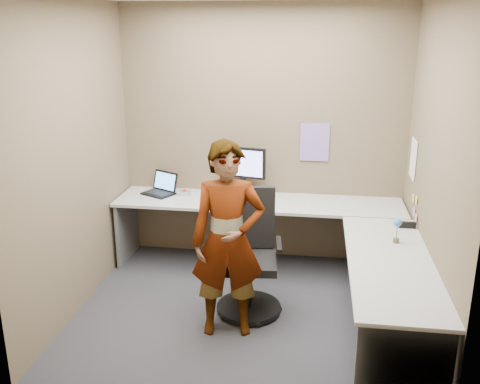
% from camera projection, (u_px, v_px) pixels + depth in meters
% --- Properties ---
extents(ground, '(3.00, 3.00, 0.00)m').
position_uv_depth(ground, '(245.00, 311.00, 4.82)').
color(ground, '#2A2A30').
rests_on(ground, ground).
extents(wall_back, '(3.00, 0.00, 3.00)m').
position_uv_depth(wall_back, '(262.00, 136.00, 5.64)').
color(wall_back, brown).
rests_on(wall_back, ground).
extents(wall_right, '(0.00, 2.70, 2.70)m').
position_uv_depth(wall_right, '(434.00, 174.00, 4.21)').
color(wall_right, brown).
rests_on(wall_right, ground).
extents(wall_left, '(0.00, 2.70, 2.70)m').
position_uv_depth(wall_left, '(74.00, 160.00, 4.62)').
color(wall_left, brown).
rests_on(wall_left, ground).
extents(desk, '(2.98, 2.58, 0.73)m').
position_uv_depth(desk, '(298.00, 238.00, 4.95)').
color(desk, silver).
rests_on(desk, ground).
extents(paper_ream, '(0.35, 0.28, 0.06)m').
position_uv_depth(paper_ream, '(243.00, 193.00, 5.67)').
color(paper_ream, red).
rests_on(paper_ream, desk).
extents(monitor, '(0.48, 0.18, 0.46)m').
position_uv_depth(monitor, '(243.00, 165.00, 5.60)').
color(monitor, black).
rests_on(monitor, paper_ream).
extents(laptop, '(0.41, 0.38, 0.23)m').
position_uv_depth(laptop, '(161.00, 188.00, 5.75)').
color(laptop, black).
rests_on(laptop, desk).
extents(trackball_mouse, '(0.12, 0.08, 0.07)m').
position_uv_depth(trackball_mouse, '(185.00, 193.00, 5.70)').
color(trackball_mouse, '#B7B7BC').
rests_on(trackball_mouse, desk).
extents(origami, '(0.10, 0.10, 0.06)m').
position_uv_depth(origami, '(236.00, 204.00, 5.33)').
color(origami, white).
rests_on(origami, desk).
extents(stapler, '(0.15, 0.04, 0.05)m').
position_uv_depth(stapler, '(407.00, 225.00, 4.79)').
color(stapler, black).
rests_on(stapler, desk).
extents(flower, '(0.07, 0.07, 0.22)m').
position_uv_depth(flower, '(397.00, 227.00, 4.43)').
color(flower, brown).
rests_on(flower, desk).
extents(calendar_purple, '(0.30, 0.01, 0.40)m').
position_uv_depth(calendar_purple, '(315.00, 142.00, 5.57)').
color(calendar_purple, '#846BB7').
rests_on(calendar_purple, wall_back).
extents(calendar_white, '(0.01, 0.28, 0.38)m').
position_uv_depth(calendar_white, '(413.00, 159.00, 5.09)').
color(calendar_white, white).
rests_on(calendar_white, wall_right).
extents(sticky_note_a, '(0.01, 0.07, 0.07)m').
position_uv_depth(sticky_note_a, '(416.00, 200.00, 4.85)').
color(sticky_note_a, '#F2E059').
rests_on(sticky_note_a, wall_right).
extents(sticky_note_b, '(0.01, 0.07, 0.07)m').
position_uv_depth(sticky_note_b, '(414.00, 212.00, 4.93)').
color(sticky_note_b, pink).
rests_on(sticky_note_b, wall_right).
extents(sticky_note_c, '(0.01, 0.07, 0.07)m').
position_uv_depth(sticky_note_c, '(416.00, 218.00, 4.83)').
color(sticky_note_c, pink).
rests_on(sticky_note_c, wall_right).
extents(sticky_note_d, '(0.01, 0.07, 0.07)m').
position_uv_depth(sticky_note_d, '(413.00, 198.00, 5.00)').
color(sticky_note_d, '#F2E059').
rests_on(sticky_note_d, wall_right).
extents(office_chair, '(0.59, 0.58, 1.09)m').
position_uv_depth(office_chair, '(249.00, 263.00, 4.75)').
color(office_chair, black).
rests_on(office_chair, ground).
extents(person, '(0.65, 0.49, 1.63)m').
position_uv_depth(person, '(228.00, 240.00, 4.30)').
color(person, '#999399').
rests_on(person, ground).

